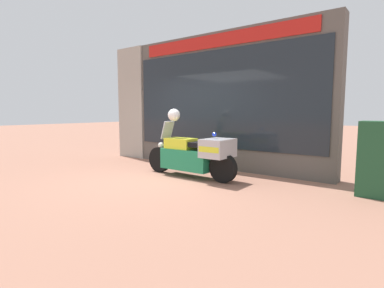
% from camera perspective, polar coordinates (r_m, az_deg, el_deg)
% --- Properties ---
extents(ground_plane, '(60.00, 60.00, 0.00)m').
position_cam_1_polar(ground_plane, '(6.65, -7.20, -6.53)').
color(ground_plane, '#9E6B56').
extents(shop_building, '(6.60, 0.55, 3.43)m').
position_cam_1_polar(shop_building, '(8.32, 0.03, 8.00)').
color(shop_building, '#56514C').
rests_on(shop_building, ground).
extents(window_display, '(5.08, 0.30, 2.10)m').
position_cam_1_polar(window_display, '(7.87, 5.61, -0.89)').
color(window_display, slate).
rests_on(window_display, ground).
extents(paramedic_motorcycle, '(2.41, 0.69, 1.24)m').
position_cam_1_polar(paramedic_motorcycle, '(6.58, 0.50, -1.99)').
color(paramedic_motorcycle, black).
rests_on(paramedic_motorcycle, ground).
extents(white_helmet, '(0.28, 0.28, 0.28)m').
position_cam_1_polar(white_helmet, '(6.90, -3.45, 5.54)').
color(white_helmet, white).
rests_on(white_helmet, paramedic_motorcycle).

